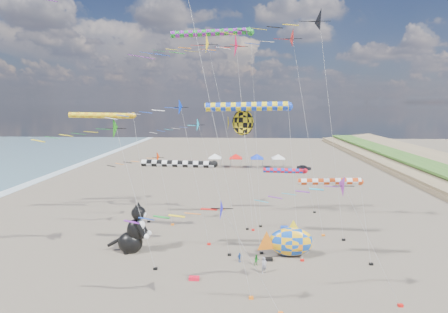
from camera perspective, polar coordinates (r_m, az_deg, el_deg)
delta_kite_0 at (r=44.11m, az=-12.97°, el=-0.64°), size 8.42×1.68×9.51m
delta_kite_1 at (r=26.85m, az=18.35°, el=-5.23°), size 10.05×1.75×10.29m
delta_kite_2 at (r=41.38m, az=-2.20°, el=17.50°), size 12.20×2.47×23.11m
delta_kite_3 at (r=24.82m, az=-0.52°, el=-8.68°), size 9.64×1.70×9.13m
delta_kite_4 at (r=49.17m, az=-4.92°, el=4.85°), size 9.95×2.04×13.31m
delta_kite_5 at (r=32.17m, az=-17.70°, el=3.84°), size 9.98×2.15×14.17m
delta_kite_6 at (r=40.96m, az=0.77°, el=17.48°), size 13.03×3.06×23.26m
delta_kite_7 at (r=40.00m, az=9.77°, el=18.19°), size 13.20×2.25×23.40m
delta_kite_8 at (r=39.48m, az=14.57°, el=20.56°), size 13.05×2.58×25.13m
delta_kite_10 at (r=36.90m, az=-10.22°, el=7.38°), size 11.06×1.79×15.82m
windsock_0 at (r=33.88m, az=17.35°, el=-4.01°), size 7.31×0.64×8.44m
windsock_1 at (r=46.08m, az=-18.89°, el=6.28°), size 9.65×0.73×14.11m
windsock_2 at (r=34.38m, az=-6.91°, el=-1.27°), size 8.83×0.72×9.77m
windsock_3 at (r=49.12m, az=10.22°, el=-2.33°), size 7.48×0.70×6.35m
windsock_4 at (r=42.66m, az=-1.58°, el=19.43°), size 10.91×0.80×23.70m
windsock_5 at (r=35.26m, az=4.44°, el=8.06°), size 9.98×0.92×15.40m
angelfish_kite at (r=35.98m, az=2.80°, el=5.39°), size 3.74×3.02×14.62m
cat_inflatable at (r=37.85m, az=-14.71°, el=-11.13°), size 3.88×1.94×5.23m
fish_inflatable at (r=36.53m, az=10.79°, el=-13.48°), size 5.98×2.76×3.84m
person_adult at (r=33.29m, az=6.57°, el=-17.22°), size 0.67×0.61×1.53m
child_green at (r=34.67m, az=5.35°, el=-16.50°), size 0.58×0.48×1.07m
child_blue at (r=35.27m, az=2.56°, el=-16.12°), size 0.57×0.54×0.95m
kite_bag_0 at (r=44.36m, az=9.83°, el=-11.34°), size 0.90×0.44×0.30m
kite_bag_1 at (r=32.37m, az=-4.91°, el=-19.21°), size 0.90×0.44×0.30m
kite_bag_3 at (r=35.90m, az=7.20°, el=-16.29°), size 0.90×0.44×0.30m
tent_row at (r=82.78m, az=3.69°, el=0.33°), size 19.20×4.20×3.80m
parked_car at (r=82.45m, az=12.92°, el=-1.74°), size 3.46×1.80×1.12m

